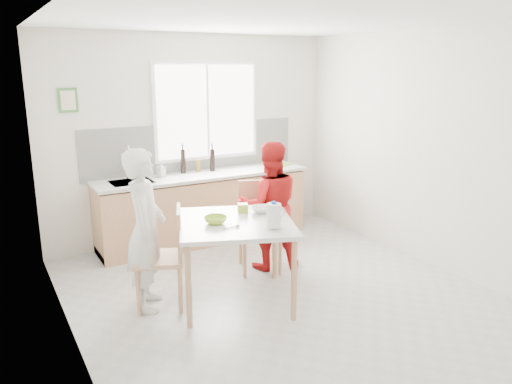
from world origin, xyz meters
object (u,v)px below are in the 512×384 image
(chair_left, at_px, (166,253))
(bowl_green, at_px, (216,220))
(person_white, at_px, (146,230))
(wine_bottle_a, at_px, (183,161))
(milk_jug, at_px, (274,215))
(wine_bottle_b, at_px, (212,160))
(person_red, at_px, (270,206))
(chair_far, at_px, (259,221))
(dining_table, at_px, (236,229))
(bowl_white, at_px, (263,210))

(chair_left, relative_size, bowl_green, 4.52)
(person_white, xyz_separation_m, wine_bottle_a, (1.03, 1.63, 0.30))
(milk_jug, height_order, wine_bottle_b, wine_bottle_b)
(wine_bottle_a, height_order, wine_bottle_b, wine_bottle_a)
(wine_bottle_b, bearing_deg, chair_left, -127.45)
(chair_left, height_order, person_red, person_red)
(bowl_green, height_order, milk_jug, milk_jug)
(wine_bottle_a, bearing_deg, wine_bottle_b, -8.77)
(chair_left, height_order, wine_bottle_a, wine_bottle_a)
(wine_bottle_b, bearing_deg, bowl_green, -114.04)
(chair_far, distance_m, milk_jug, 1.18)
(person_red, bearing_deg, chair_far, -10.79)
(person_red, distance_m, wine_bottle_a, 1.49)
(chair_left, bearing_deg, bowl_green, 84.00)
(milk_jug, relative_size, wine_bottle_b, 0.80)
(chair_left, relative_size, person_white, 0.63)
(chair_left, bearing_deg, chair_far, 128.86)
(milk_jug, bearing_deg, chair_far, 88.62)
(dining_table, relative_size, person_white, 0.90)
(person_red, relative_size, bowl_green, 6.82)
(bowl_white, relative_size, wine_bottle_b, 0.79)
(dining_table, xyz_separation_m, chair_far, (0.63, 0.64, -0.19))
(wine_bottle_a, relative_size, wine_bottle_b, 1.07)
(bowl_green, distance_m, bowl_white, 0.58)
(bowl_green, relative_size, wine_bottle_a, 0.68)
(person_red, bearing_deg, milk_jug, 82.35)
(chair_left, bearing_deg, person_red, 125.08)
(wine_bottle_a, bearing_deg, bowl_white, -85.61)
(chair_far, distance_m, person_white, 1.48)
(dining_table, distance_m, chair_far, 0.92)
(wine_bottle_b, bearing_deg, chair_far, -89.81)
(person_white, height_order, bowl_green, person_white)
(chair_left, xyz_separation_m, wine_bottle_b, (1.25, 1.63, 0.53))
(dining_table, xyz_separation_m, milk_jug, (0.20, -0.38, 0.21))
(bowl_green, bearing_deg, wine_bottle_b, 65.96)
(person_white, distance_m, wine_bottle_a, 1.95)
(milk_jug, relative_size, wine_bottle_a, 0.75)
(person_red, xyz_separation_m, wine_bottle_b, (-0.11, 1.30, 0.33))
(chair_far, xyz_separation_m, bowl_green, (-0.83, -0.62, 0.31))
(chair_left, bearing_deg, dining_table, 90.00)
(bowl_green, xyz_separation_m, wine_bottle_b, (0.83, 1.85, 0.20))
(wine_bottle_b, bearing_deg, bowl_white, -98.17)
(bowl_white, height_order, milk_jug, milk_jug)
(person_white, xyz_separation_m, person_red, (1.53, 0.27, -0.04))
(bowl_white, bearing_deg, person_red, 51.69)
(wine_bottle_a, bearing_deg, person_white, -122.27)
(bowl_white, height_order, wine_bottle_a, wine_bottle_a)
(chair_far, distance_m, person_red, 0.22)
(wine_bottle_b, bearing_deg, person_white, -132.16)
(wine_bottle_b, bearing_deg, dining_table, -108.32)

